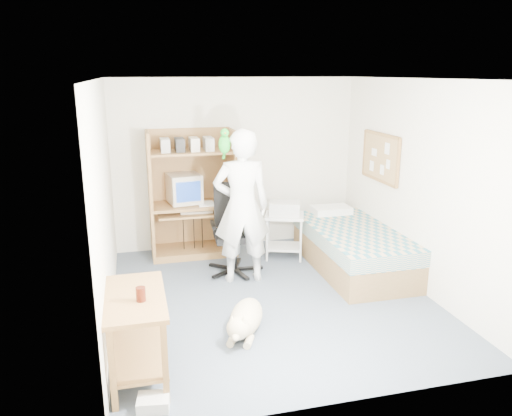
{
  "coord_description": "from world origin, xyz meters",
  "views": [
    {
      "loc": [
        -1.5,
        -5.18,
        2.57
      ],
      "look_at": [
        -0.14,
        0.21,
        1.05
      ],
      "focal_mm": 35.0,
      "sensor_mm": 36.0,
      "label": 1
    }
  ],
  "objects_px": {
    "side_desk": "(137,323)",
    "office_chair": "(234,241)",
    "person": "(242,207)",
    "dog": "(245,319)",
    "computer_hutch": "(192,199)",
    "printer_cart": "(284,229)",
    "bed": "(353,248)"
  },
  "relations": [
    {
      "from": "side_desk",
      "to": "office_chair",
      "type": "distance_m",
      "value": 2.48
    },
    {
      "from": "person",
      "to": "dog",
      "type": "distance_m",
      "value": 1.59
    },
    {
      "from": "computer_hutch",
      "to": "side_desk",
      "type": "height_order",
      "value": "computer_hutch"
    },
    {
      "from": "computer_hutch",
      "to": "person",
      "type": "relative_size",
      "value": 0.93
    },
    {
      "from": "dog",
      "to": "printer_cart",
      "type": "xyz_separation_m",
      "value": [
        1.03,
        1.97,
        0.26
      ]
    },
    {
      "from": "computer_hutch",
      "to": "dog",
      "type": "distance_m",
      "value": 2.56
    },
    {
      "from": "bed",
      "to": "office_chair",
      "type": "bearing_deg",
      "value": 168.81
    },
    {
      "from": "computer_hutch",
      "to": "person",
      "type": "xyz_separation_m",
      "value": [
        0.48,
        -1.12,
        0.14
      ]
    },
    {
      "from": "computer_hutch",
      "to": "dog",
      "type": "height_order",
      "value": "computer_hutch"
    },
    {
      "from": "printer_cart",
      "to": "person",
      "type": "bearing_deg",
      "value": -120.81
    },
    {
      "from": "side_desk",
      "to": "dog",
      "type": "bearing_deg",
      "value": 24.03
    },
    {
      "from": "bed",
      "to": "dog",
      "type": "bearing_deg",
      "value": -143.13
    },
    {
      "from": "side_desk",
      "to": "computer_hutch",
      "type": "bearing_deg",
      "value": 73.86
    },
    {
      "from": "computer_hutch",
      "to": "office_chair",
      "type": "distance_m",
      "value": 1.01
    },
    {
      "from": "side_desk",
      "to": "office_chair",
      "type": "xyz_separation_m",
      "value": [
        1.28,
        2.13,
        -0.08
      ]
    },
    {
      "from": "bed",
      "to": "dog",
      "type": "height_order",
      "value": "bed"
    },
    {
      "from": "dog",
      "to": "side_desk",
      "type": "bearing_deg",
      "value": -131.04
    },
    {
      "from": "side_desk",
      "to": "dog",
      "type": "distance_m",
      "value": 1.2
    },
    {
      "from": "bed",
      "to": "side_desk",
      "type": "xyz_separation_m",
      "value": [
        -2.85,
        -1.82,
        0.21
      ]
    },
    {
      "from": "computer_hutch",
      "to": "dog",
      "type": "bearing_deg",
      "value": -85.2
    },
    {
      "from": "side_desk",
      "to": "dog",
      "type": "relative_size",
      "value": 1.09
    },
    {
      "from": "person",
      "to": "dog",
      "type": "xyz_separation_m",
      "value": [
        -0.27,
        -1.34,
        -0.8
      ]
    },
    {
      "from": "computer_hutch",
      "to": "office_chair",
      "type": "xyz_separation_m",
      "value": [
        0.43,
        -0.81,
        -0.41
      ]
    },
    {
      "from": "bed",
      "to": "printer_cart",
      "type": "xyz_separation_m",
      "value": [
        -0.77,
        0.63,
        0.14
      ]
    },
    {
      "from": "office_chair",
      "to": "dog",
      "type": "relative_size",
      "value": 1.26
    },
    {
      "from": "side_desk",
      "to": "printer_cart",
      "type": "xyz_separation_m",
      "value": [
        2.08,
        2.44,
        -0.07
      ]
    },
    {
      "from": "dog",
      "to": "printer_cart",
      "type": "distance_m",
      "value": 2.24
    },
    {
      "from": "computer_hutch",
      "to": "office_chair",
      "type": "relative_size",
      "value": 1.55
    },
    {
      "from": "office_chair",
      "to": "printer_cart",
      "type": "distance_m",
      "value": 0.86
    },
    {
      "from": "bed",
      "to": "dog",
      "type": "distance_m",
      "value": 2.24
    },
    {
      "from": "bed",
      "to": "person",
      "type": "distance_m",
      "value": 1.66
    },
    {
      "from": "bed",
      "to": "office_chair",
      "type": "xyz_separation_m",
      "value": [
        -1.57,
        0.31,
        0.13
      ]
    }
  ]
}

